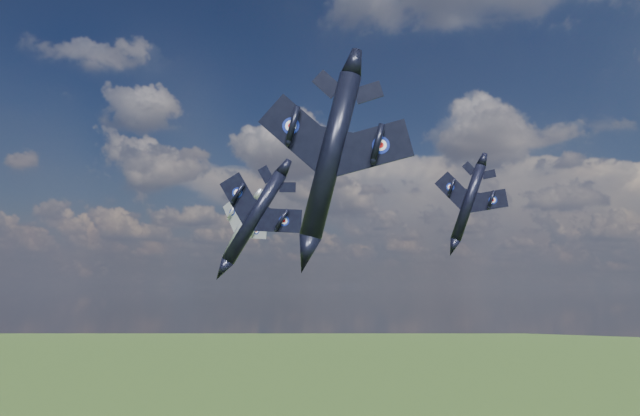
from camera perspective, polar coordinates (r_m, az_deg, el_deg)
The scene contains 4 objects.
jet_lead_navy at distance 73.48m, azimuth -6.01°, elevation -0.84°, with size 11.81×16.46×3.41m, color black, non-canonical shape.
jet_right_navy at distance 40.95m, azimuth 0.99°, elevation 4.85°, with size 10.94×15.26×3.16m, color black, non-canonical shape.
jet_high_navy at distance 81.30m, azimuth 13.41°, elevation 0.49°, with size 9.92×13.83×2.86m, color black, non-canonical shape.
jet_left_silver at distance 94.46m, azimuth -7.22°, elevation -1.87°, with size 10.15×14.15×2.93m, color #B4B7C0, non-canonical shape.
Camera 1 is at (41.54, -53.35, 73.53)m, focal length 35.00 mm.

